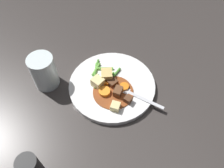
% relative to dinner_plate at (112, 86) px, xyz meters
% --- Properties ---
extents(ground_plane, '(3.00, 3.00, 0.00)m').
position_rel_dinner_plate_xyz_m(ground_plane, '(0.00, 0.00, -0.01)').
color(ground_plane, '#383330').
extents(dinner_plate, '(0.27, 0.27, 0.02)m').
position_rel_dinner_plate_xyz_m(dinner_plate, '(0.00, 0.00, 0.00)').
color(dinner_plate, white).
rests_on(dinner_plate, ground_plane).
extents(stew_sauce, '(0.13, 0.13, 0.00)m').
position_rel_dinner_plate_xyz_m(stew_sauce, '(0.03, 0.00, 0.01)').
color(stew_sauce, brown).
rests_on(stew_sauce, dinner_plate).
extents(carrot_slice_0, '(0.05, 0.05, 0.01)m').
position_rel_dinner_plate_xyz_m(carrot_slice_0, '(0.03, -0.03, 0.02)').
color(carrot_slice_0, orange).
rests_on(carrot_slice_0, dinner_plate).
extents(carrot_slice_1, '(0.03, 0.03, 0.01)m').
position_rel_dinner_plate_xyz_m(carrot_slice_1, '(0.03, 0.02, 0.01)').
color(carrot_slice_1, orange).
rests_on(carrot_slice_1, dinner_plate).
extents(carrot_slice_2, '(0.04, 0.04, 0.01)m').
position_rel_dinner_plate_xyz_m(carrot_slice_2, '(-0.01, -0.02, 0.02)').
color(carrot_slice_2, orange).
rests_on(carrot_slice_2, dinner_plate).
extents(carrot_slice_3, '(0.04, 0.04, 0.01)m').
position_rel_dinner_plate_xyz_m(carrot_slice_3, '(0.02, 0.04, 0.01)').
color(carrot_slice_3, orange).
rests_on(carrot_slice_3, dinner_plate).
extents(potato_chunk_0, '(0.03, 0.03, 0.02)m').
position_rel_dinner_plate_xyz_m(potato_chunk_0, '(0.09, -0.00, 0.02)').
color(potato_chunk_0, '#EAD68C').
rests_on(potato_chunk_0, dinner_plate).
extents(potato_chunk_1, '(0.05, 0.05, 0.03)m').
position_rel_dinner_plate_xyz_m(potato_chunk_1, '(0.00, -0.04, 0.02)').
color(potato_chunk_1, '#EAD68C').
rests_on(potato_chunk_1, dinner_plate).
extents(potato_chunk_2, '(0.04, 0.04, 0.03)m').
position_rel_dinner_plate_xyz_m(potato_chunk_2, '(-0.02, -0.01, 0.03)').
color(potato_chunk_2, '#DBBC6B').
rests_on(potato_chunk_2, dinner_plate).
extents(meat_chunk_0, '(0.04, 0.03, 0.03)m').
position_rel_dinner_plate_xyz_m(meat_chunk_0, '(0.04, 0.01, 0.02)').
color(meat_chunk_0, brown).
rests_on(meat_chunk_0, dinner_plate).
extents(meat_chunk_1, '(0.03, 0.03, 0.02)m').
position_rel_dinner_plate_xyz_m(meat_chunk_1, '(0.07, 0.04, 0.02)').
color(meat_chunk_1, '#56331E').
rests_on(meat_chunk_1, dinner_plate).
extents(meat_chunk_2, '(0.04, 0.04, 0.02)m').
position_rel_dinner_plate_xyz_m(meat_chunk_2, '(-0.00, -0.00, 0.02)').
color(meat_chunk_2, '#56331E').
rests_on(meat_chunk_2, dinner_plate).
extents(green_bean_0, '(0.05, 0.02, 0.01)m').
position_rel_dinner_plate_xyz_m(green_bean_0, '(-0.01, -0.05, 0.01)').
color(green_bean_0, '#4C8E33').
rests_on(green_bean_0, dinner_plate).
extents(green_bean_1, '(0.01, 0.06, 0.01)m').
position_rel_dinner_plate_xyz_m(green_bean_1, '(-0.06, -0.02, 0.01)').
color(green_bean_1, '#66AD42').
rests_on(green_bean_1, dinner_plate).
extents(green_bean_2, '(0.08, 0.02, 0.01)m').
position_rel_dinner_plate_xyz_m(green_bean_2, '(-0.05, -0.05, 0.01)').
color(green_bean_2, '#599E38').
rests_on(green_bean_2, dinner_plate).
extents(green_bean_3, '(0.08, 0.03, 0.01)m').
position_rel_dinner_plate_xyz_m(green_bean_3, '(-0.06, -0.05, 0.01)').
color(green_bean_3, '#4C8E33').
rests_on(green_bean_3, dinner_plate).
extents(green_bean_4, '(0.05, 0.03, 0.01)m').
position_rel_dinner_plate_xyz_m(green_bean_4, '(-0.06, -0.05, 0.01)').
color(green_bean_4, '#66AD42').
rests_on(green_bean_4, dinner_plate).
extents(green_bean_5, '(0.04, 0.05, 0.01)m').
position_rel_dinner_plate_xyz_m(green_bean_5, '(-0.03, -0.01, 0.01)').
color(green_bean_5, '#66AD42').
rests_on(green_bean_5, dinner_plate).
extents(green_bean_6, '(0.07, 0.02, 0.01)m').
position_rel_dinner_plate_xyz_m(green_bean_6, '(-0.01, -0.03, 0.01)').
color(green_bean_6, '#599E38').
rests_on(green_bean_6, dinner_plate).
extents(green_bean_7, '(0.07, 0.06, 0.01)m').
position_rel_dinner_plate_xyz_m(green_bean_7, '(-0.03, 0.01, 0.01)').
color(green_bean_7, '#4C8E33').
rests_on(green_bean_7, dinner_plate).
extents(fork, '(0.12, 0.15, 0.00)m').
position_rel_dinner_plate_xyz_m(fork, '(0.05, 0.07, 0.01)').
color(fork, silver).
rests_on(fork, dinner_plate).
extents(water_glass, '(0.08, 0.08, 0.11)m').
position_rel_dinner_plate_xyz_m(water_glass, '(-0.04, -0.21, 0.05)').
color(water_glass, silver).
rests_on(water_glass, ground_plane).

